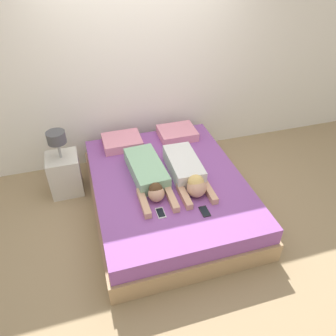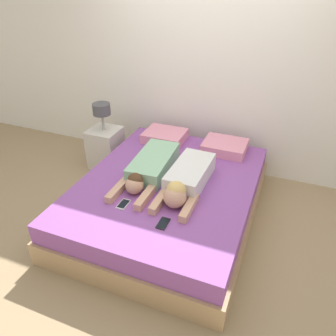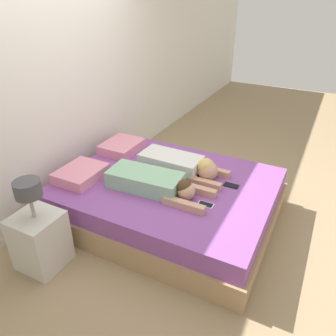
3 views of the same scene
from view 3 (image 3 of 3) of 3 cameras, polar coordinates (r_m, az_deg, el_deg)
name	(u,v)px [view 3 (image 3 of 3)]	position (r m, az deg, el deg)	size (l,w,h in m)	color
ground_plane	(168,215)	(3.62, 0.00, -8.20)	(12.00, 12.00, 0.00)	#9E8460
wall_back	(65,83)	(3.73, -17.58, 13.86)	(12.00, 0.06, 2.60)	white
bed	(168,199)	(3.50, 0.00, -5.37)	(1.72, 2.16, 0.44)	tan
pillow_head_left	(81,174)	(3.51, -14.91, -0.97)	(0.48, 0.40, 0.11)	pink
pillow_head_right	(122,147)	(4.02, -8.04, 3.71)	(0.48, 0.40, 0.11)	pink
person_left	(154,183)	(3.19, -2.40, -2.56)	(0.38, 1.06, 0.20)	#8CBF99
person_right	(182,165)	(3.47, 2.44, 0.47)	(0.35, 0.95, 0.24)	silver
cell_phone_left	(206,205)	(3.03, 6.57, -6.36)	(0.08, 0.15, 0.01)	silver
cell_phone_right	(231,185)	(3.35, 10.95, -3.00)	(0.08, 0.15, 0.01)	black
nightstand	(39,237)	(3.09, -21.49, -11.06)	(0.38, 0.38, 0.86)	beige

